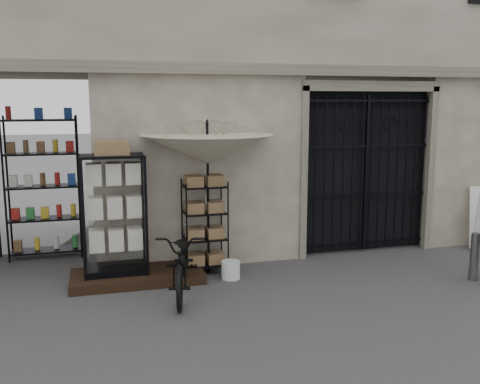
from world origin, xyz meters
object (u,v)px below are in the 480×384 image
object	(u,v)px
display_cabinet	(115,221)
white_bucket	(231,270)
steel_bollard	(475,256)
wire_rack	(205,228)
bicycle	(183,295)
market_umbrella	(207,141)

from	to	relation	value
display_cabinet	white_bucket	xyz separation A→B (m)	(1.72, -0.32, -0.82)
white_bucket	steel_bollard	size ratio (longest dim) A/B	0.39
wire_rack	steel_bollard	distance (m)	4.23
wire_rack	steel_bollard	bearing A→B (deg)	-20.56
display_cabinet	steel_bollard	bearing A→B (deg)	-38.00
wire_rack	bicycle	size ratio (longest dim) A/B	0.81
white_bucket	steel_bollard	xyz separation A→B (m)	(3.64, -1.04, 0.23)
white_bucket	steel_bollard	bearing A→B (deg)	-15.92
white_bucket	market_umbrella	bearing A→B (deg)	123.48
display_cabinet	steel_bollard	xyz separation A→B (m)	(5.36, -1.35, -0.59)
steel_bollard	market_umbrella	bearing A→B (deg)	159.75
display_cabinet	market_umbrella	bearing A→B (deg)	-20.45
bicycle	steel_bollard	size ratio (longest dim) A/B	2.52
display_cabinet	steel_bollard	world-z (taller)	display_cabinet
display_cabinet	market_umbrella	world-z (taller)	market_umbrella
market_umbrella	bicycle	size ratio (longest dim) A/B	1.58
bicycle	steel_bollard	bearing A→B (deg)	4.81
wire_rack	display_cabinet	bearing A→B (deg)	-175.96
wire_rack	market_umbrella	xyz separation A→B (m)	(0.05, -0.02, 1.39)
display_cabinet	wire_rack	distance (m)	1.43
wire_rack	white_bucket	world-z (taller)	wire_rack
market_umbrella	steel_bollard	world-z (taller)	market_umbrella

